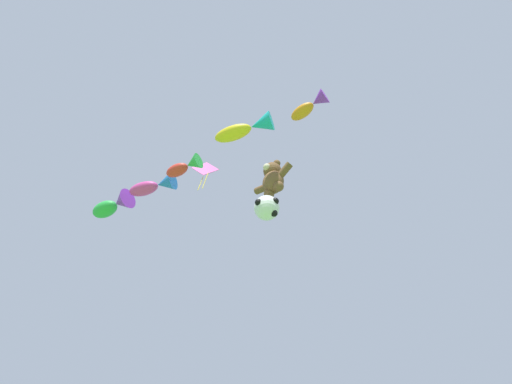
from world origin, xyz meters
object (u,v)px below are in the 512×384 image
object	(u,v)px
diamond_kite	(205,170)
fish_kite_tangerine	(311,106)
teddy_bear_kite	(273,179)
fish_kite_goldfin	(247,129)
fish_kite_emerald	(113,205)
fish_kite_crimson	(185,167)
fish_kite_magenta	(154,186)
soccer_ball_kite	(267,208)

from	to	relation	value
diamond_kite	fish_kite_tangerine	bearing A→B (deg)	0.87
teddy_bear_kite	fish_kite_goldfin	bearing A→B (deg)	-77.09
fish_kite_goldfin	fish_kite_emerald	world-z (taller)	fish_kite_goldfin
fish_kite_crimson	fish_kite_tangerine	bearing A→B (deg)	17.89
fish_kite_crimson	fish_kite_magenta	bearing A→B (deg)	-172.44
teddy_bear_kite	soccer_ball_kite	world-z (taller)	teddy_bear_kite
fish_kite_emerald	teddy_bear_kite	bearing A→B (deg)	29.94
fish_kite_crimson	fish_kite_emerald	xyz separation A→B (m)	(-4.10, -0.93, 0.34)
soccer_ball_kite	fish_kite_emerald	world-z (taller)	fish_kite_emerald
soccer_ball_kite	fish_kite_tangerine	world-z (taller)	fish_kite_tangerine
fish_kite_emerald	diamond_kite	world-z (taller)	diamond_kite
soccer_ball_kite	diamond_kite	distance (m)	5.82
teddy_bear_kite	fish_kite_emerald	size ratio (longest dim) A/B	0.93
fish_kite_crimson	fish_kite_magenta	size ratio (longest dim) A/B	0.75
fish_kite_goldfin	fish_kite_magenta	xyz separation A→B (m)	(-4.57, -1.10, -0.46)
fish_kite_goldfin	teddy_bear_kite	bearing A→B (deg)	102.91
fish_kite_magenta	fish_kite_goldfin	bearing A→B (deg)	13.51
soccer_ball_kite	fish_kite_tangerine	size ratio (longest dim) A/B	0.69
fish_kite_emerald	diamond_kite	bearing A→B (deg)	40.60
fish_kite_goldfin	fish_kite_tangerine	bearing A→B (deg)	18.28
fish_kite_goldfin	fish_kite_crimson	size ratio (longest dim) A/B	1.52
soccer_ball_kite	fish_kite_emerald	distance (m)	7.39
soccer_ball_kite	fish_kite_emerald	xyz separation A→B (m)	(-6.02, -3.60, 2.32)
fish_kite_goldfin	diamond_kite	size ratio (longest dim) A/B	0.95
teddy_bear_kite	soccer_ball_kite	xyz separation A→B (m)	(-0.33, -0.05, -1.61)
soccer_ball_kite	fish_kite_magenta	distance (m)	5.32
fish_kite_goldfin	fish_kite_emerald	size ratio (longest dim) A/B	1.16
fish_kite_goldfin	fish_kite_emerald	bearing A→B (deg)	-165.30
teddy_bear_kite	fish_kite_crimson	xyz separation A→B (m)	(-2.26, -2.73, 0.38)
teddy_bear_kite	fish_kite_magenta	xyz separation A→B (m)	(-4.14, -2.98, 0.69)
fish_kite_tangerine	fish_kite_goldfin	size ratio (longest dim) A/B	0.61
fish_kite_magenta	fish_kite_emerald	size ratio (longest dim) A/B	1.01
teddy_bear_kite	soccer_ball_kite	bearing A→B (deg)	-170.57
fish_kite_emerald	soccer_ball_kite	bearing A→B (deg)	30.89
fish_kite_goldfin	soccer_ball_kite	bearing A→B (deg)	112.61
teddy_bear_kite	fish_kite_emerald	xyz separation A→B (m)	(-6.35, -3.66, 0.71)
fish_kite_tangerine	fish_kite_emerald	bearing A→B (deg)	-164.32
fish_kite_goldfin	fish_kite_crimson	bearing A→B (deg)	-162.47
fish_kite_tangerine	fish_kite_crimson	bearing A→B (deg)	-162.11
teddy_bear_kite	fish_kite_tangerine	world-z (taller)	teddy_bear_kite
fish_kite_tangerine	fish_kite_goldfin	bearing A→B (deg)	-161.72
fish_kite_tangerine	fish_kite_magenta	xyz separation A→B (m)	(-7.06, -1.92, 0.13)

